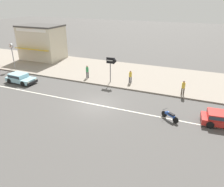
# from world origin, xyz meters

# --- Properties ---
(ground_plane) EXTENTS (160.00, 160.00, 0.00)m
(ground_plane) POSITION_xyz_m (0.00, 0.00, 0.00)
(ground_plane) COLOR #4C4947
(lane_centre_stripe) EXTENTS (50.40, 0.14, 0.01)m
(lane_centre_stripe) POSITION_xyz_m (0.00, 0.00, 0.00)
(lane_centre_stripe) COLOR silver
(lane_centre_stripe) RESTS_ON ground
(kerb_strip) EXTENTS (68.00, 10.00, 0.15)m
(kerb_strip) POSITION_xyz_m (0.00, 9.69, 0.07)
(kerb_strip) COLOR gray
(kerb_strip) RESTS_ON ground
(hatchback_red_1) EXTENTS (3.71, 2.02, 1.10)m
(hatchback_red_1) POSITION_xyz_m (11.10, 0.65, 0.59)
(hatchback_red_1) COLOR red
(hatchback_red_1) RESTS_ON ground
(hatchback_pale_blue_3) EXTENTS (3.80, 1.98, 1.10)m
(hatchback_pale_blue_3) POSITION_xyz_m (-11.25, 1.89, 0.59)
(hatchback_pale_blue_3) COLOR #93C6D6
(hatchback_pale_blue_3) RESTS_ON ground
(motorcycle_0) EXTENTS (1.58, 1.11, 0.80)m
(motorcycle_0) POSITION_xyz_m (7.04, -0.15, 0.42)
(motorcycle_0) COLOR black
(motorcycle_0) RESTS_ON ground
(street_clock) EXTENTS (0.63, 0.22, 3.53)m
(street_clock) POSITION_xyz_m (-16.00, 5.80, 2.77)
(street_clock) COLOR #9E9EA3
(street_clock) RESTS_ON kerb_strip
(arrow_signboard) EXTENTS (1.29, 0.78, 3.07)m
(arrow_signboard) POSITION_xyz_m (-0.50, 5.87, 2.70)
(arrow_signboard) COLOR #4C4C51
(arrow_signboard) RESTS_ON kerb_strip
(pedestrian_near_clock) EXTENTS (0.34, 0.34, 1.61)m
(pedestrian_near_clock) POSITION_xyz_m (-4.27, 6.17, 1.08)
(pedestrian_near_clock) COLOR #333338
(pedestrian_near_clock) RESTS_ON kerb_strip
(pedestrian_by_shop) EXTENTS (0.34, 0.34, 1.60)m
(pedestrian_by_shop) POSITION_xyz_m (7.51, 5.22, 1.08)
(pedestrian_by_shop) COLOR #4C4238
(pedestrian_by_shop) RESTS_ON kerb_strip
(pedestrian_far_end) EXTENTS (0.34, 0.34, 1.54)m
(pedestrian_far_end) POSITION_xyz_m (1.31, 6.55, 1.04)
(pedestrian_far_end) COLOR #333338
(pedestrian_far_end) RESTS_ON kerb_strip
(shopfront_mid_block) EXTENTS (6.73, 5.32, 5.40)m
(shopfront_mid_block) POSITION_xyz_m (-15.60, 11.83, 2.85)
(shopfront_mid_block) COLOR beige
(shopfront_mid_block) RESTS_ON kerb_strip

